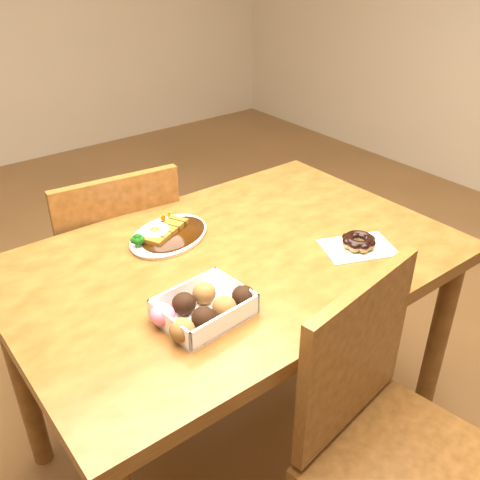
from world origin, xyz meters
TOP-DOWN VIEW (x-y plane):
  - ground at (0.00, 0.00)m, footprint 6.00×6.00m
  - table at (0.00, 0.00)m, footprint 1.20×0.80m
  - chair_far at (-0.12, 0.54)m, footprint 0.47×0.47m
  - chair_near at (0.05, -0.54)m, footprint 0.48×0.48m
  - katsu_curry_plate at (-0.10, 0.19)m, footprint 0.31×0.27m
  - donut_box at (-0.22, -0.17)m, footprint 0.24×0.17m
  - pon_de_ring at (0.29, -0.18)m, footprint 0.23×0.20m

SIDE VIEW (x-z plane):
  - ground at x=0.00m, z-range 0.00..0.00m
  - chair_far at x=-0.12m, z-range 0.04..0.91m
  - chair_near at x=0.05m, z-range 0.04..0.91m
  - table at x=0.00m, z-range 0.28..1.03m
  - katsu_curry_plate at x=-0.10m, z-range 0.74..0.79m
  - pon_de_ring at x=0.29m, z-range 0.75..0.79m
  - donut_box at x=-0.22m, z-range 0.75..0.81m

